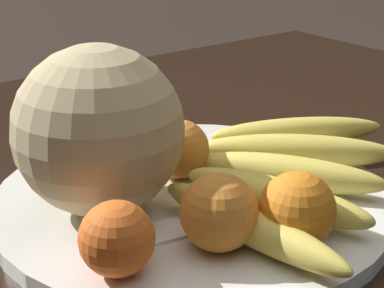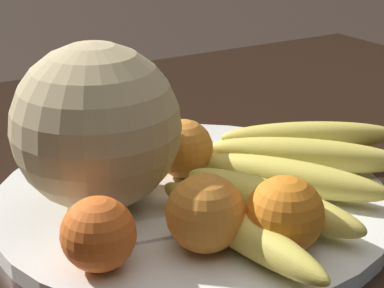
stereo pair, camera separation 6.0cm
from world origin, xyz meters
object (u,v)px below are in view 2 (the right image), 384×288
banana_bunch (284,175)px  orange_front_right (98,234)px  orange_mid_center (285,215)px  produce_tag (159,229)px  kitchen_table (206,267)px  fruit_bowl (192,198)px  orange_back_left (184,149)px  orange_front_left (205,213)px  melon (98,128)px

banana_bunch → orange_front_right: (-0.21, -0.03, 0.01)m
orange_mid_center → produce_tag: bearing=132.5°
kitchen_table → banana_bunch: banana_bunch is taller
banana_bunch → orange_mid_center: (-0.07, -0.08, 0.01)m
fruit_bowl → orange_front_right: bearing=-149.0°
orange_back_left → orange_front_right: bearing=-141.1°
banana_bunch → fruit_bowl: bearing=-155.0°
orange_back_left → orange_mid_center: bearing=-90.9°
fruit_bowl → orange_mid_center: 0.14m
orange_back_left → produce_tag: bearing=-130.7°
orange_front_right → produce_tag: (0.07, 0.03, -0.03)m
kitchen_table → orange_front_left: (-0.08, -0.12, 0.14)m
fruit_bowl → orange_front_right: size_ratio=6.51×
fruit_bowl → banana_bunch: size_ratio=1.23×
orange_front_left → orange_front_right: orange_front_left is taller
fruit_bowl → banana_bunch: (0.08, -0.05, 0.02)m
produce_tag → orange_back_left: bearing=59.5°
melon → orange_front_right: (-0.04, -0.10, -0.05)m
banana_bunch → orange_front_left: bearing=-101.8°
melon → produce_tag: melon is taller
kitchen_table → banana_bunch: bearing=-56.5°
kitchen_table → banana_bunch: size_ratio=4.16×
melon → orange_mid_center: bearing=-57.2°
banana_bunch → orange_front_left: (-0.12, -0.05, 0.01)m
kitchen_table → produce_tag: (-0.09, -0.07, 0.11)m
orange_mid_center → orange_front_left: bearing=148.0°
melon → orange_front_left: (0.04, -0.11, -0.04)m
orange_back_left → fruit_bowl: bearing=-108.2°
orange_front_left → banana_bunch: bearing=22.5°
orange_front_right → orange_mid_center: bearing=-20.4°
banana_bunch → orange_back_left: size_ratio=5.19×
produce_tag → orange_front_right: bearing=-147.5°
orange_front_left → orange_mid_center: size_ratio=1.02×
banana_bunch → orange_front_left: orange_front_left is taller
fruit_bowl → kitchen_table: bearing=35.6°
kitchen_table → orange_back_left: orange_back_left is taller
fruit_bowl → orange_front_left: size_ratio=5.95×
melon → banana_bunch: melon is taller
melon → orange_back_left: (0.10, 0.02, -0.05)m
fruit_bowl → banana_bunch: banana_bunch is taller
fruit_bowl → orange_back_left: 0.05m
melon → banana_bunch: (0.16, -0.06, -0.06)m
orange_front_left → orange_back_left: bearing=66.8°
kitchen_table → fruit_bowl: fruit_bowl is taller
orange_front_left → produce_tag: 0.06m
banana_bunch → orange_front_right: 0.21m
kitchen_table → melon: 0.22m
melon → produce_tag: size_ratio=1.71×
orange_front_left → orange_mid_center: 0.06m
produce_tag → banana_bunch: bearing=12.3°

